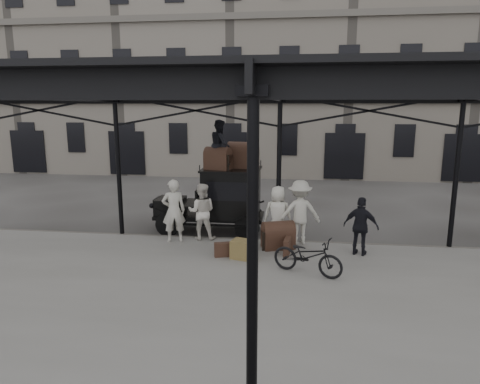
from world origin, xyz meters
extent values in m
plane|color=#383533|center=(0.00, 0.00, 0.00)|extent=(120.00, 120.00, 0.00)
cube|color=slate|center=(0.00, -2.00, 0.07)|extent=(28.00, 8.00, 0.15)
cylinder|color=black|center=(0.00, 2.00, 2.15)|extent=(0.14, 0.14, 4.30)
cylinder|color=black|center=(0.00, -5.80, 2.15)|extent=(0.14, 0.14, 4.30)
cube|color=black|center=(0.00, 2.00, 4.48)|extent=(22.00, 0.10, 0.45)
cube|color=black|center=(0.00, -5.80, 4.48)|extent=(22.00, 0.10, 0.45)
cube|color=black|center=(0.00, -1.70, 4.65)|extent=(22.50, 9.00, 0.08)
cube|color=silver|center=(0.00, -1.70, 4.72)|extent=(18.00, 7.00, 0.04)
cube|color=slate|center=(0.00, 18.00, 7.00)|extent=(64.00, 8.00, 14.00)
cylinder|color=black|center=(-3.59, 2.37, 0.40)|extent=(0.80, 0.10, 0.80)
cylinder|color=black|center=(-3.59, 3.81, 0.40)|extent=(0.80, 0.10, 0.80)
cylinder|color=black|center=(-0.99, 2.37, 0.40)|extent=(0.80, 0.10, 0.80)
cylinder|color=black|center=(-0.99, 3.81, 0.40)|extent=(0.80, 0.10, 0.80)
cube|color=black|center=(-2.34, 3.09, 0.55)|extent=(3.60, 1.25, 0.12)
cube|color=black|center=(-3.69, 3.09, 0.85)|extent=(0.90, 1.00, 0.55)
cube|color=black|center=(-4.16, 3.09, 0.85)|extent=(0.06, 0.70, 0.55)
cube|color=black|center=(-2.89, 3.09, 0.95)|extent=(0.70, 1.30, 0.10)
cube|color=black|center=(-1.59, 3.09, 1.35)|extent=(1.80, 1.45, 1.55)
cube|color=black|center=(-1.59, 2.36, 1.55)|extent=(1.40, 0.02, 0.60)
cube|color=black|center=(-1.59, 3.09, 2.15)|extent=(1.90, 1.55, 0.06)
imported|color=beige|center=(-3.10, 1.44, 1.11)|extent=(0.81, 0.67, 1.91)
imported|color=silver|center=(-2.32, 1.80, 1.02)|extent=(0.90, 0.73, 1.74)
imported|color=silver|center=(0.00, 1.80, 1.01)|extent=(0.85, 0.57, 1.72)
imported|color=black|center=(2.30, 0.96, 0.96)|extent=(1.03, 0.71, 1.62)
imported|color=beige|center=(0.64, 1.80, 1.10)|extent=(1.33, 0.91, 1.90)
imported|color=black|center=(0.83, -0.63, 0.62)|extent=(1.87, 1.26, 0.93)
imported|color=black|center=(-1.94, 2.99, 2.97)|extent=(0.75, 0.88, 1.58)
cube|color=olive|center=(-0.86, 0.26, 0.40)|extent=(0.70, 0.59, 0.50)
cube|color=#422B1F|center=(0.31, 0.74, 0.38)|extent=(0.21, 0.61, 0.45)
cube|color=#422B1F|center=(-1.35, 0.33, 0.35)|extent=(0.62, 0.32, 0.40)
camera|label=1|loc=(0.48, -10.62, 4.19)|focal=32.00mm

